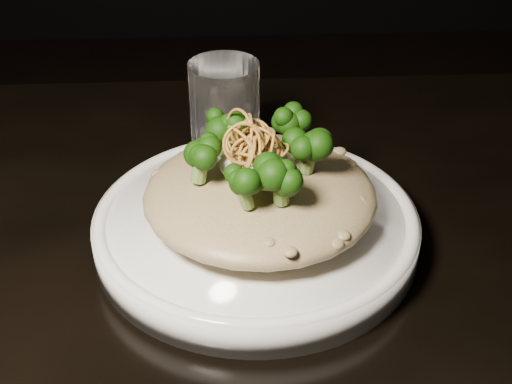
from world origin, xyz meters
TOP-DOWN VIEW (x-y plane):
  - table at (0.00, 0.00)m, footprint 1.10×0.80m
  - plate at (-0.01, 0.04)m, footprint 0.29×0.29m
  - risotto at (-0.01, 0.04)m, footprint 0.21×0.21m
  - broccoli at (-0.01, 0.04)m, footprint 0.15×0.15m
  - cheese at (-0.01, 0.04)m, footprint 0.06×0.06m
  - shallots at (-0.01, 0.04)m, footprint 0.05×0.05m
  - drinking_glass at (-0.04, 0.16)m, footprint 0.09×0.09m

SIDE VIEW (x-z plane):
  - table at x=0.00m, z-range 0.29..1.04m
  - plate at x=-0.01m, z-range 0.75..0.78m
  - risotto at x=-0.01m, z-range 0.78..0.83m
  - drinking_glass at x=-0.04m, z-range 0.75..0.87m
  - cheese at x=-0.01m, z-range 0.83..0.84m
  - broccoli at x=-0.01m, z-range 0.83..0.88m
  - shallots at x=-0.01m, z-range 0.84..0.88m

